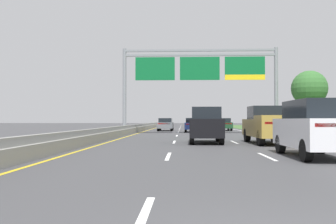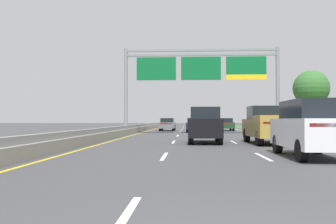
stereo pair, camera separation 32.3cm
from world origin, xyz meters
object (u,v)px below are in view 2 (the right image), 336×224
car_darkgreen_right_lane_sedan (226,124)px  car_white_right_lane_suv (311,128)px  overhead_sign_gantry (201,72)px  car_blue_centre_lane_sedan (195,125)px  car_black_centre_lane_suv (205,125)px  roadside_tree_mid (311,88)px  pickup_truck_gold (267,125)px  car_grey_left_lane_sedan (167,124)px

car_darkgreen_right_lane_sedan → car_white_right_lane_suv: 32.97m
car_white_right_lane_suv → overhead_sign_gantry: bearing=8.1°
overhead_sign_gantry → car_blue_centre_lane_sedan: (-0.52, 5.56, -5.15)m
car_white_right_lane_suv → car_blue_centre_lane_sedan: (-3.79, 27.68, -0.28)m
car_black_centre_lane_suv → car_white_right_lane_suv: 9.00m
roadside_tree_mid → pickup_truck_gold: bearing=-116.7°
car_grey_left_lane_sedan → car_blue_centre_lane_sedan: bearing=-142.6°
pickup_truck_gold → roadside_tree_mid: roadside_tree_mid is taller
car_darkgreen_right_lane_sedan → roadside_tree_mid: bearing=-147.2°
pickup_truck_gold → car_darkgreen_right_lane_sedan: (0.12, 25.15, -0.26)m
car_darkgreen_right_lane_sedan → car_blue_centre_lane_sedan: size_ratio=0.99×
overhead_sign_gantry → car_grey_left_lane_sedan: bearing=110.7°
car_darkgreen_right_lane_sedan → roadside_tree_mid: size_ratio=0.72×
overhead_sign_gantry → roadside_tree_mid: size_ratio=2.48×
car_blue_centre_lane_sedan → roadside_tree_mid: roadside_tree_mid is taller
car_black_centre_lane_suv → car_grey_left_lane_sedan: 24.17m
car_darkgreen_right_lane_sedan → pickup_truck_gold: bearing=179.8°
car_white_right_lane_suv → car_blue_centre_lane_sedan: car_white_right_lane_suv is taller
car_grey_left_lane_sedan → overhead_sign_gantry: bearing=-158.0°
car_blue_centre_lane_sedan → roadside_tree_mid: 12.83m
car_darkgreen_right_lane_sedan → car_blue_centre_lane_sedan: (-3.96, -5.29, 0.00)m
car_white_right_lane_suv → car_black_centre_lane_suv: bearing=22.7°
pickup_truck_gold → car_grey_left_lane_sedan: size_ratio=1.23×
overhead_sign_gantry → car_blue_centre_lane_sedan: size_ratio=3.40×
car_darkgreen_right_lane_sedan → car_black_centre_lane_suv: car_black_centre_lane_suv is taller
car_black_centre_lane_suv → roadside_tree_mid: 17.76m
overhead_sign_gantry → roadside_tree_mid: 10.59m
car_black_centre_lane_suv → car_white_right_lane_suv: size_ratio=1.01×
pickup_truck_gold → car_black_centre_lane_suv: (-3.56, 0.47, 0.02)m
car_black_centre_lane_suv → car_white_right_lane_suv: (3.52, -8.29, 0.00)m
pickup_truck_gold → car_white_right_lane_suv: bearing=178.2°
roadside_tree_mid → car_darkgreen_right_lane_sedan: bearing=122.8°
overhead_sign_gantry → car_white_right_lane_suv: (3.27, -22.12, -4.87)m
overhead_sign_gantry → car_darkgreen_right_lane_sedan: (3.44, 10.85, -5.15)m
car_white_right_lane_suv → roadside_tree_mid: size_ratio=0.77×
overhead_sign_gantry → car_darkgreen_right_lane_sedan: size_ratio=3.42×
overhead_sign_gantry → car_blue_centre_lane_sedan: bearing=95.4°
overhead_sign_gantry → roadside_tree_mid: overhead_sign_gantry is taller
car_black_centre_lane_suv → car_white_right_lane_suv: same height
car_darkgreen_right_lane_sedan → car_blue_centre_lane_sedan: same height
overhead_sign_gantry → car_black_centre_lane_suv: (-0.25, -13.83, -4.87)m
car_blue_centre_lane_sedan → car_darkgreen_right_lane_sedan: bearing=-35.8°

